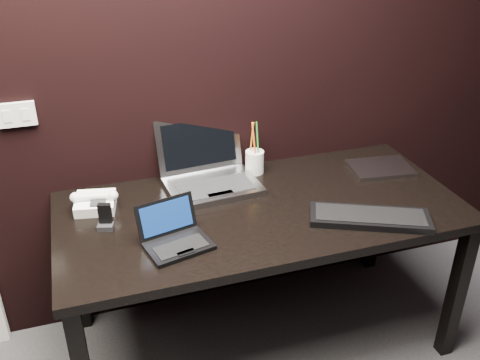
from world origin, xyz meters
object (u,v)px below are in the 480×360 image
object	(u,v)px
netbook	(175,237)
closed_laptop	(380,168)
mobile_phone	(105,219)
silver_laptop	(209,174)
desk_phone	(95,202)
desk	(261,222)
pen_cup	(255,161)
ext_keyboard	(370,217)

from	to	relation	value
netbook	closed_laptop	bearing A→B (deg)	16.10
mobile_phone	silver_laptop	bearing A→B (deg)	24.67
desk_phone	desk	bearing A→B (deg)	-15.78
desk_phone	mobile_phone	bearing A→B (deg)	-79.73
silver_laptop	closed_laptop	bearing A→B (deg)	-7.66
closed_laptop	pen_cup	distance (m)	0.61
mobile_phone	closed_laptop	bearing A→B (deg)	4.87
ext_keyboard	closed_laptop	bearing A→B (deg)	54.03
silver_laptop	desk_phone	distance (m)	0.51
silver_laptop	desk_phone	size ratio (longest dim) A/B	2.13
desk_phone	pen_cup	size ratio (longest dim) A/B	0.79
pen_cup	desk	bearing A→B (deg)	-103.72
ext_keyboard	mobile_phone	bearing A→B (deg)	165.00
netbook	ext_keyboard	bearing A→B (deg)	-5.69
ext_keyboard	mobile_phone	world-z (taller)	mobile_phone
netbook	pen_cup	distance (m)	0.67
desk	netbook	xyz separation A→B (m)	(-0.40, -0.16, 0.11)
desk_phone	mobile_phone	distance (m)	0.15
ext_keyboard	desk_phone	xyz separation A→B (m)	(-1.05, 0.43, 0.02)
mobile_phone	pen_cup	size ratio (longest dim) A/B	0.41
silver_laptop	pen_cup	distance (m)	0.24
desk	ext_keyboard	size ratio (longest dim) A/B	3.38
desk	desk_phone	size ratio (longest dim) A/B	8.47
desk	ext_keyboard	xyz separation A→B (m)	(0.38, -0.24, 0.09)
ext_keyboard	netbook	bearing A→B (deg)	174.31
ext_keyboard	pen_cup	distance (m)	0.62
desk	pen_cup	xyz separation A→B (m)	(0.08, 0.31, 0.14)
desk	closed_laptop	xyz separation A→B (m)	(0.66, 0.15, 0.09)
closed_laptop	silver_laptop	bearing A→B (deg)	172.34
desk	netbook	bearing A→B (deg)	-158.42
desk	mobile_phone	world-z (taller)	mobile_phone
ext_keyboard	desk_phone	world-z (taller)	desk_phone
closed_laptop	desk_phone	size ratio (longest dim) A/B	1.55
pen_cup	closed_laptop	bearing A→B (deg)	-15.41
desk	silver_laptop	bearing A→B (deg)	121.94
ext_keyboard	desk_phone	size ratio (longest dim) A/B	2.51
silver_laptop	closed_laptop	world-z (taller)	silver_laptop
desk_phone	pen_cup	xyz separation A→B (m)	(0.74, 0.12, 0.02)
mobile_phone	pen_cup	xyz separation A→B (m)	(0.71, 0.27, 0.02)
closed_laptop	mobile_phone	size ratio (longest dim) A/B	2.97
ext_keyboard	pen_cup	bearing A→B (deg)	119.21
closed_laptop	desk_phone	xyz separation A→B (m)	(-1.32, 0.04, 0.03)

